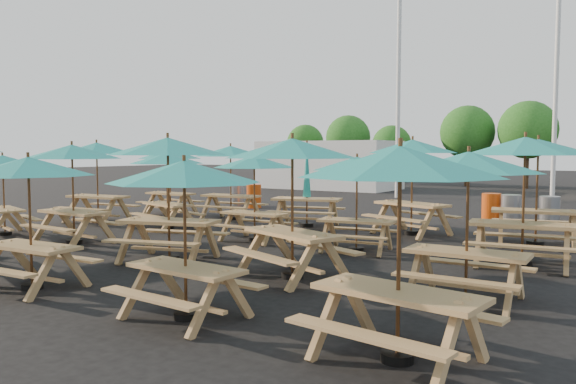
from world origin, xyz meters
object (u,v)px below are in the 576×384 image
Objects in this scene: picnic_unit_16 at (400,173)px; picnic_unit_6 at (167,162)px; picnic_unit_1 at (3,165)px; picnic_unit_7 at (231,155)px; picnic_unit_15 at (412,151)px; waste_bin_3 at (511,210)px; picnic_unit_18 at (525,153)px; picnic_unit_17 at (468,170)px; picnic_unit_11 at (307,192)px; picnic_unit_5 at (72,157)px; waste_bin_1 at (254,196)px; picnic_unit_19 at (538,152)px; picnic_unit_8 at (28,173)px; picnic_unit_12 at (184,180)px; waste_bin_0 at (237,194)px; waste_bin_2 at (491,208)px; picnic_unit_9 at (168,153)px; picnic_unit_14 at (357,168)px; picnic_unit_3 at (170,157)px; picnic_unit_2 at (97,152)px; waste_bin_4 at (549,212)px; picnic_unit_10 at (254,166)px; picnic_unit_13 at (292,156)px.

picnic_unit_6 is at bearing 154.68° from picnic_unit_16.
picnic_unit_1 is 0.99× the size of picnic_unit_7.
picnic_unit_1 is 0.82× the size of picnic_unit_15.
picnic_unit_18 is at bearing -76.40° from waste_bin_3.
picnic_unit_17 is 9.49m from waste_bin_3.
picnic_unit_1 is at bearing -151.61° from picnic_unit_11.
waste_bin_3 is at bearing 51.04° from picnic_unit_5.
picnic_unit_18 is 12.70m from waste_bin_1.
picnic_unit_19 is at bearing 42.70° from picnic_unit_1.
picnic_unit_8 reaches higher than picnic_unit_12.
waste_bin_0 and waste_bin_2 have the same top height.
waste_bin_2 is (-1.90, 3.72, -1.72)m from picnic_unit_19.
picnic_unit_19 is at bearing 29.21° from picnic_unit_9.
picnic_unit_14 is 0.76× the size of picnic_unit_15.
picnic_unit_15 is at bearing 1.02° from picnic_unit_3.
picnic_unit_16 is 5.93m from picnic_unit_18.
picnic_unit_18 is at bearing 66.88° from picnic_unit_12.
picnic_unit_19 reaches higher than picnic_unit_2.
waste_bin_3 is at bearing 103.53° from picnic_unit_16.
picnic_unit_19 is at bearing 0.75° from picnic_unit_3.
picnic_unit_14 is 4.37m from picnic_unit_19.
picnic_unit_2 is 1.25× the size of picnic_unit_12.
picnic_unit_5 is 0.78× the size of picnic_unit_15.
picnic_unit_11 is (5.65, -0.11, -0.95)m from picnic_unit_3.
picnic_unit_11 is 2.76× the size of waste_bin_0.
picnic_unit_8 is 8.78m from picnic_unit_18.
waste_bin_0 is (-11.97, 9.63, -1.47)m from picnic_unit_17.
picnic_unit_14 is at bearing 177.78° from picnic_unit_18.
picnic_unit_14 is 2.54× the size of waste_bin_0.
picnic_unit_5 is 1.10× the size of picnic_unit_8.
picnic_unit_11 is (-0.21, 8.76, -0.82)m from picnic_unit_8.
waste_bin_4 is (2.56, 12.22, -1.37)m from picnic_unit_12.
picnic_unit_5 is 0.94× the size of picnic_unit_7.
picnic_unit_3 is 0.98× the size of picnic_unit_14.
picnic_unit_10 is 6.53m from picnic_unit_17.
picnic_unit_18 is (3.00, 6.04, 0.35)m from picnic_unit_12.
picnic_unit_7 is 9.42m from picnic_unit_8.
picnic_unit_18 is 2.91× the size of waste_bin_3.
picnic_unit_18 is at bearing 96.01° from picnic_unit_16.
picnic_unit_9 is 1.23× the size of picnic_unit_16.
picnic_unit_8 is 0.93× the size of picnic_unit_14.
picnic_unit_16 is at bearing -69.98° from picnic_unit_11.
picnic_unit_16 is (2.90, 0.12, 0.15)m from picnic_unit_12.
waste_bin_2 is (7.31, 9.52, -1.61)m from picnic_unit_5.
picnic_unit_1 is 9.04m from picnic_unit_13.
picnic_unit_9 is (6.03, -6.02, 0.18)m from picnic_unit_3.
picnic_unit_8 is 1.02× the size of picnic_unit_10.
picnic_unit_9 is at bearing -102.91° from picnic_unit_11.
picnic_unit_9 reaches higher than picnic_unit_14.
picnic_unit_11 reaches higher than picnic_unit_12.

